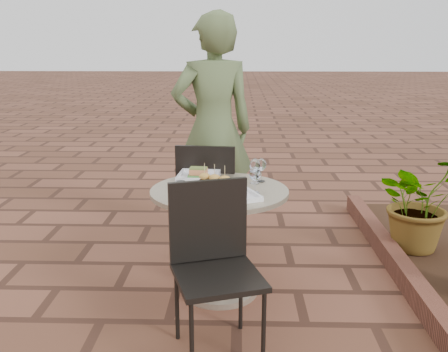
{
  "coord_description": "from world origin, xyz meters",
  "views": [
    {
      "loc": [
        0.42,
        -3.12,
        1.64
      ],
      "look_at": [
        0.33,
        -0.01,
        0.82
      ],
      "focal_mm": 40.0,
      "sensor_mm": 36.0,
      "label": 1
    }
  ],
  "objects_px": {
    "cafe_table": "(219,225)",
    "chair_near": "(213,253)",
    "diner": "(213,130)",
    "plate_sliders": "(215,186)",
    "plate_tuna": "(236,196)",
    "plate_salmon": "(199,175)",
    "chair_far": "(208,192)"
  },
  "relations": [
    {
      "from": "plate_tuna",
      "to": "diner",
      "type": "bearing_deg",
      "value": 99.63
    },
    {
      "from": "cafe_table",
      "to": "diner",
      "type": "height_order",
      "value": "diner"
    },
    {
      "from": "chair_near",
      "to": "plate_sliders",
      "type": "distance_m",
      "value": 0.59
    },
    {
      "from": "plate_salmon",
      "to": "diner",
      "type": "bearing_deg",
      "value": 84.68
    },
    {
      "from": "diner",
      "to": "plate_salmon",
      "type": "distance_m",
      "value": 0.75
    },
    {
      "from": "cafe_table",
      "to": "plate_sliders",
      "type": "relative_size",
      "value": 2.41
    },
    {
      "from": "plate_tuna",
      "to": "cafe_table",
      "type": "bearing_deg",
      "value": 119.81
    },
    {
      "from": "chair_near",
      "to": "cafe_table",
      "type": "bearing_deg",
      "value": 71.19
    },
    {
      "from": "cafe_table",
      "to": "plate_salmon",
      "type": "relative_size",
      "value": 2.98
    },
    {
      "from": "chair_near",
      "to": "plate_sliders",
      "type": "relative_size",
      "value": 2.49
    },
    {
      "from": "diner",
      "to": "plate_salmon",
      "type": "height_order",
      "value": "diner"
    },
    {
      "from": "plate_tuna",
      "to": "plate_sliders",
      "type": "bearing_deg",
      "value": 136.57
    },
    {
      "from": "cafe_table",
      "to": "chair_near",
      "type": "height_order",
      "value": "chair_near"
    },
    {
      "from": "plate_salmon",
      "to": "plate_sliders",
      "type": "height_order",
      "value": "plate_sliders"
    },
    {
      "from": "chair_far",
      "to": "chair_near",
      "type": "relative_size",
      "value": 1.0
    },
    {
      "from": "cafe_table",
      "to": "chair_near",
      "type": "distance_m",
      "value": 0.61
    },
    {
      "from": "chair_far",
      "to": "diner",
      "type": "relative_size",
      "value": 0.49
    },
    {
      "from": "plate_salmon",
      "to": "plate_tuna",
      "type": "bearing_deg",
      "value": -60.27
    },
    {
      "from": "diner",
      "to": "chair_near",
      "type": "bearing_deg",
      "value": 76.63
    },
    {
      "from": "chair_near",
      "to": "plate_tuna",
      "type": "xyz_separation_m",
      "value": [
        0.12,
        0.42,
        0.2
      ]
    },
    {
      "from": "chair_far",
      "to": "diner",
      "type": "distance_m",
      "value": 0.61
    },
    {
      "from": "plate_salmon",
      "to": "plate_sliders",
      "type": "relative_size",
      "value": 0.81
    },
    {
      "from": "chair_far",
      "to": "plate_salmon",
      "type": "distance_m",
      "value": 0.33
    },
    {
      "from": "chair_near",
      "to": "plate_tuna",
      "type": "relative_size",
      "value": 2.81
    },
    {
      "from": "cafe_table",
      "to": "plate_salmon",
      "type": "bearing_deg",
      "value": 119.68
    },
    {
      "from": "cafe_table",
      "to": "plate_tuna",
      "type": "distance_m",
      "value": 0.34
    },
    {
      "from": "cafe_table",
      "to": "diner",
      "type": "distance_m",
      "value": 1.1
    },
    {
      "from": "plate_sliders",
      "to": "chair_near",
      "type": "bearing_deg",
      "value": -88.01
    },
    {
      "from": "plate_sliders",
      "to": "chair_far",
      "type": "bearing_deg",
      "value": 97.94
    },
    {
      "from": "plate_salmon",
      "to": "plate_sliders",
      "type": "bearing_deg",
      "value": -69.04
    },
    {
      "from": "cafe_table",
      "to": "plate_salmon",
      "type": "height_order",
      "value": "plate_salmon"
    },
    {
      "from": "diner",
      "to": "plate_sliders",
      "type": "xyz_separation_m",
      "value": [
        0.06,
        -1.06,
        -0.18
      ]
    }
  ]
}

